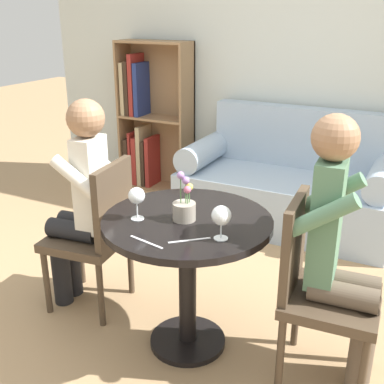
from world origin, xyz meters
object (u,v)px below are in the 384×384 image
at_px(person_left, 81,201).
at_px(wine_glass_left, 137,196).
at_px(couch, 287,187).
at_px(person_right, 341,252).
at_px(chair_left, 97,230).
at_px(chair_right, 316,284).
at_px(flower_vase, 184,207).
at_px(wine_glass_right, 221,216).
at_px(bookshelf_left, 149,123).

xyz_separation_m(person_left, wine_glass_left, (0.50, -0.18, 0.18)).
relative_size(couch, person_right, 1.31).
height_order(couch, person_right, person_right).
relative_size(chair_left, chair_right, 1.00).
bearing_deg(flower_vase, person_right, 8.52).
bearing_deg(chair_right, wine_glass_right, 113.25).
bearing_deg(chair_left, couch, 152.85).
xyz_separation_m(bookshelf_left, person_left, (0.77, -1.96, 0.03)).
bearing_deg(bookshelf_left, wine_glass_left, -59.32).
relative_size(wine_glass_left, wine_glass_right, 1.03).
bearing_deg(couch, flower_vase, -90.17).
distance_m(couch, chair_right, 1.80).
relative_size(person_left, wine_glass_right, 7.98).
height_order(chair_left, person_right, person_right).
relative_size(bookshelf_left, chair_left, 1.56).
height_order(chair_left, wine_glass_right, chair_left).
bearing_deg(wine_glass_right, chair_right, 27.35).
distance_m(wine_glass_left, wine_glass_right, 0.45).
bearing_deg(bookshelf_left, wine_glass_right, -51.47).
bearing_deg(person_left, person_right, 84.15).
height_order(chair_right, wine_glass_left, chair_right).
xyz_separation_m(chair_right, wine_glass_left, (-0.84, -0.19, 0.35)).
bearing_deg(bookshelf_left, chair_right, -42.76).
relative_size(chair_left, wine_glass_left, 5.62).
distance_m(person_left, flower_vase, 0.73).
bearing_deg(flower_vase, chair_right, 8.75).
bearing_deg(person_right, wine_glass_left, 98.13).
bearing_deg(chair_left, person_left, -85.54).
relative_size(couch, bookshelf_left, 1.19).
distance_m(couch, bookshelf_left, 1.54).
relative_size(person_right, flower_vase, 5.29).
height_order(person_right, flower_vase, person_right).
distance_m(chair_left, wine_glass_right, 0.95).
xyz_separation_m(couch, person_left, (-0.71, -1.69, 0.35)).
height_order(chair_left, person_left, person_left).
relative_size(chair_left, person_left, 0.72).
distance_m(chair_left, flower_vase, 0.70).
bearing_deg(wine_glass_right, bookshelf_left, 128.53).
bearing_deg(chair_right, bookshelf_left, 43.14).
height_order(couch, wine_glass_right, couch).
distance_m(couch, chair_left, 1.80).
xyz_separation_m(chair_left, person_right, (1.34, 0.00, 0.18)).
relative_size(chair_right, wine_glass_right, 5.78).
bearing_deg(bookshelf_left, person_right, -41.44).
bearing_deg(flower_vase, couch, 89.83).
bearing_deg(flower_vase, wine_glass_right, -24.13).
bearing_deg(wine_glass_left, wine_glass_right, -1.75).
bearing_deg(person_right, chair_left, 86.01).
bearing_deg(flower_vase, bookshelf_left, 125.81).
bearing_deg(chair_left, wine_glass_left, 57.80).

